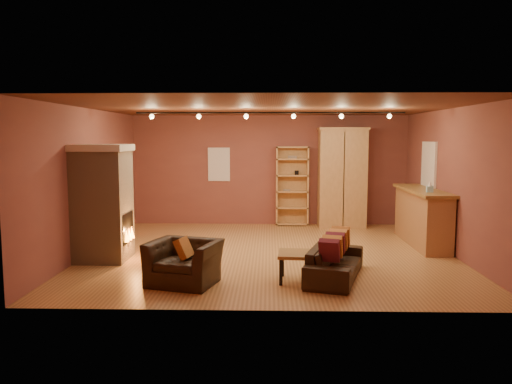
{
  "coord_description": "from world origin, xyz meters",
  "views": [
    {
      "loc": [
        -0.01,
        -9.54,
        2.26
      ],
      "look_at": [
        -0.27,
        0.2,
        1.17
      ],
      "focal_mm": 35.0,
      "sensor_mm": 36.0,
      "label": 1
    }
  ],
  "objects_px": {
    "bookcase": "(292,185)",
    "bar_counter": "(422,216)",
    "fireplace": "(103,203)",
    "coffee_table": "(298,257)",
    "armchair": "(184,255)",
    "loveseat": "(335,255)",
    "armoire": "(342,177)"
  },
  "relations": [
    {
      "from": "bar_counter",
      "to": "armchair",
      "type": "height_order",
      "value": "bar_counter"
    },
    {
      "from": "armoire",
      "to": "bar_counter",
      "type": "xyz_separation_m",
      "value": [
        1.39,
        -2.07,
        -0.65
      ]
    },
    {
      "from": "armoire",
      "to": "coffee_table",
      "type": "height_order",
      "value": "armoire"
    },
    {
      "from": "bookcase",
      "to": "bar_counter",
      "type": "height_order",
      "value": "bookcase"
    },
    {
      "from": "fireplace",
      "to": "loveseat",
      "type": "relative_size",
      "value": 1.14
    },
    {
      "from": "loveseat",
      "to": "armchair",
      "type": "height_order",
      "value": "armchair"
    },
    {
      "from": "armoire",
      "to": "loveseat",
      "type": "relative_size",
      "value": 1.34
    },
    {
      "from": "armoire",
      "to": "loveseat",
      "type": "distance_m",
      "value": 4.77
    },
    {
      "from": "fireplace",
      "to": "armoire",
      "type": "relative_size",
      "value": 0.85
    },
    {
      "from": "loveseat",
      "to": "armoire",
      "type": "bearing_deg",
      "value": 7.27
    },
    {
      "from": "armoire",
      "to": "armchair",
      "type": "height_order",
      "value": "armoire"
    },
    {
      "from": "fireplace",
      "to": "loveseat",
      "type": "bearing_deg",
      "value": -15.01
    },
    {
      "from": "fireplace",
      "to": "bar_counter",
      "type": "height_order",
      "value": "fireplace"
    },
    {
      "from": "fireplace",
      "to": "armchair",
      "type": "height_order",
      "value": "fireplace"
    },
    {
      "from": "bookcase",
      "to": "bar_counter",
      "type": "xyz_separation_m",
      "value": [
        2.62,
        -2.28,
        -0.43
      ]
    },
    {
      "from": "bookcase",
      "to": "loveseat",
      "type": "bearing_deg",
      "value": -84.44
    },
    {
      "from": "bar_counter",
      "to": "bookcase",
      "type": "bearing_deg",
      "value": 139.04
    },
    {
      "from": "armoire",
      "to": "coffee_table",
      "type": "distance_m",
      "value": 5.09
    },
    {
      "from": "bar_counter",
      "to": "armchair",
      "type": "distance_m",
      "value": 5.39
    },
    {
      "from": "bookcase",
      "to": "armchair",
      "type": "height_order",
      "value": "bookcase"
    },
    {
      "from": "bookcase",
      "to": "bar_counter",
      "type": "bearing_deg",
      "value": -40.96
    },
    {
      "from": "armoire",
      "to": "armchair",
      "type": "bearing_deg",
      "value": -122.03
    },
    {
      "from": "bookcase",
      "to": "armoire",
      "type": "distance_m",
      "value": 1.27
    },
    {
      "from": "bookcase",
      "to": "armchair",
      "type": "xyz_separation_m",
      "value": [
        -1.89,
        -5.22,
        -0.58
      ]
    },
    {
      "from": "bar_counter",
      "to": "loveseat",
      "type": "height_order",
      "value": "bar_counter"
    },
    {
      "from": "fireplace",
      "to": "coffee_table",
      "type": "bearing_deg",
      "value": -20.39
    },
    {
      "from": "coffee_table",
      "to": "armchair",
      "type": "bearing_deg",
      "value": -174.22
    },
    {
      "from": "bar_counter",
      "to": "loveseat",
      "type": "relative_size",
      "value": 1.32
    },
    {
      "from": "loveseat",
      "to": "armchair",
      "type": "distance_m",
      "value": 2.4
    },
    {
      "from": "fireplace",
      "to": "coffee_table",
      "type": "relative_size",
      "value": 3.29
    },
    {
      "from": "loveseat",
      "to": "bookcase",
      "type": "bearing_deg",
      "value": 22.22
    },
    {
      "from": "armoire",
      "to": "bar_counter",
      "type": "height_order",
      "value": "armoire"
    }
  ]
}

